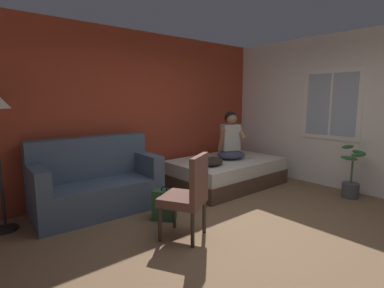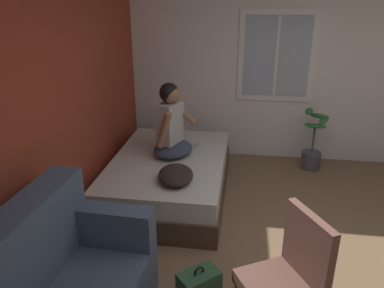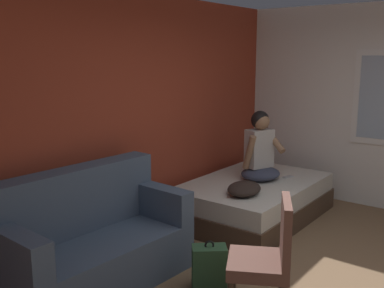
{
  "view_description": "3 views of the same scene",
  "coord_description": "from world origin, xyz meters",
  "px_view_note": "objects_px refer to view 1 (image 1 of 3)",
  "views": [
    {
      "loc": [
        -2.68,
        -2.05,
        1.6
      ],
      "look_at": [
        0.19,
        1.32,
        0.92
      ],
      "focal_mm": 28.0,
      "sensor_mm": 36.0,
      "label": 1
    },
    {
      "loc": [
        -2.65,
        0.81,
        2.29
      ],
      "look_at": [
        0.28,
        1.23,
        1.09
      ],
      "focal_mm": 35.0,
      "sensor_mm": 36.0,
      "label": 2
    },
    {
      "loc": [
        -3.49,
        -1.03,
        2.05
      ],
      "look_at": [
        0.03,
        1.67,
        1.15
      ],
      "focal_mm": 42.0,
      "sensor_mm": 36.0,
      "label": 3
    }
  ],
  "objects_px": {
    "person_seated": "(231,140)",
    "potted_plant": "(351,179)",
    "side_chair": "(188,193)",
    "bed": "(225,172)",
    "throw_pillow": "(211,161)",
    "backpack": "(165,205)",
    "cell_phone": "(252,158)",
    "couch": "(96,184)"
  },
  "relations": [
    {
      "from": "side_chair",
      "to": "backpack",
      "type": "xyz_separation_m",
      "value": [
        0.1,
        0.62,
        -0.34
      ]
    },
    {
      "from": "person_seated",
      "to": "potted_plant",
      "type": "distance_m",
      "value": 2.08
    },
    {
      "from": "person_seated",
      "to": "backpack",
      "type": "height_order",
      "value": "person_seated"
    },
    {
      "from": "throw_pillow",
      "to": "potted_plant",
      "type": "relative_size",
      "value": 0.56
    },
    {
      "from": "throw_pillow",
      "to": "potted_plant",
      "type": "height_order",
      "value": "potted_plant"
    },
    {
      "from": "side_chair",
      "to": "couch",
      "type": "bearing_deg",
      "value": 106.69
    },
    {
      "from": "throw_pillow",
      "to": "cell_phone",
      "type": "height_order",
      "value": "throw_pillow"
    },
    {
      "from": "bed",
      "to": "throw_pillow",
      "type": "bearing_deg",
      "value": -161.2
    },
    {
      "from": "bed",
      "to": "side_chair",
      "type": "xyz_separation_m",
      "value": [
        -1.89,
        -1.2,
        0.3
      ]
    },
    {
      "from": "couch",
      "to": "backpack",
      "type": "distance_m",
      "value": 1.07
    },
    {
      "from": "couch",
      "to": "bed",
      "type": "bearing_deg",
      "value": -7.53
    },
    {
      "from": "cell_phone",
      "to": "potted_plant",
      "type": "relative_size",
      "value": 0.17
    },
    {
      "from": "throw_pillow",
      "to": "couch",
      "type": "bearing_deg",
      "value": 164.43
    },
    {
      "from": "potted_plant",
      "to": "throw_pillow",
      "type": "bearing_deg",
      "value": 133.84
    },
    {
      "from": "bed",
      "to": "potted_plant",
      "type": "xyz_separation_m",
      "value": [
        1.01,
        -1.81,
        0.07
      ]
    },
    {
      "from": "backpack",
      "to": "bed",
      "type": "bearing_deg",
      "value": 17.99
    },
    {
      "from": "couch",
      "to": "potted_plant",
      "type": "xyz_separation_m",
      "value": [
        3.35,
        -2.12,
        -0.09
      ]
    },
    {
      "from": "bed",
      "to": "side_chair",
      "type": "bearing_deg",
      "value": -147.65
    },
    {
      "from": "couch",
      "to": "cell_phone",
      "type": "xyz_separation_m",
      "value": [
        2.77,
        -0.57,
        0.09
      ]
    },
    {
      "from": "backpack",
      "to": "cell_phone",
      "type": "relative_size",
      "value": 3.18
    },
    {
      "from": "bed",
      "to": "backpack",
      "type": "bearing_deg",
      "value": -162.01
    },
    {
      "from": "bed",
      "to": "couch",
      "type": "bearing_deg",
      "value": 172.47
    },
    {
      "from": "person_seated",
      "to": "throw_pillow",
      "type": "relative_size",
      "value": 1.82
    },
    {
      "from": "couch",
      "to": "potted_plant",
      "type": "distance_m",
      "value": 3.97
    },
    {
      "from": "couch",
      "to": "throw_pillow",
      "type": "height_order",
      "value": "couch"
    },
    {
      "from": "side_chair",
      "to": "person_seated",
      "type": "xyz_separation_m",
      "value": [
        2.0,
        1.18,
        0.3
      ]
    },
    {
      "from": "cell_phone",
      "to": "throw_pillow",
      "type": "bearing_deg",
      "value": -75.69
    },
    {
      "from": "side_chair",
      "to": "backpack",
      "type": "height_order",
      "value": "side_chair"
    },
    {
      "from": "backpack",
      "to": "cell_phone",
      "type": "bearing_deg",
      "value": 8.29
    },
    {
      "from": "couch",
      "to": "backpack",
      "type": "height_order",
      "value": "couch"
    },
    {
      "from": "person_seated",
      "to": "bed",
      "type": "bearing_deg",
      "value": 170.2
    },
    {
      "from": "cell_phone",
      "to": "potted_plant",
      "type": "xyz_separation_m",
      "value": [
        0.58,
        -1.56,
        -0.18
      ]
    },
    {
      "from": "couch",
      "to": "throw_pillow",
      "type": "distance_m",
      "value": 1.87
    },
    {
      "from": "side_chair",
      "to": "potted_plant",
      "type": "xyz_separation_m",
      "value": [
        2.9,
        -0.62,
        -0.23
      ]
    },
    {
      "from": "couch",
      "to": "throw_pillow",
      "type": "bearing_deg",
      "value": -15.57
    },
    {
      "from": "backpack",
      "to": "throw_pillow",
      "type": "relative_size",
      "value": 0.95
    },
    {
      "from": "side_chair",
      "to": "person_seated",
      "type": "height_order",
      "value": "person_seated"
    },
    {
      "from": "cell_phone",
      "to": "potted_plant",
      "type": "height_order",
      "value": "potted_plant"
    },
    {
      "from": "throw_pillow",
      "to": "cell_phone",
      "type": "bearing_deg",
      "value": -4.08
    },
    {
      "from": "side_chair",
      "to": "cell_phone",
      "type": "bearing_deg",
      "value": 22.09
    },
    {
      "from": "throw_pillow",
      "to": "side_chair",
      "type": "bearing_deg",
      "value": -142.95
    },
    {
      "from": "backpack",
      "to": "person_seated",
      "type": "bearing_deg",
      "value": 16.55
    }
  ]
}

